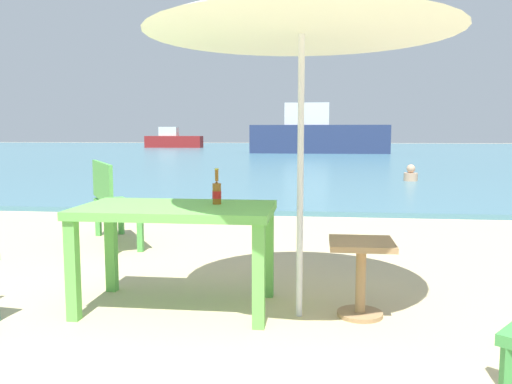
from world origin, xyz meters
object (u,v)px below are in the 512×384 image
object	(u,v)px
patio_umbrella	(302,6)
side_table_wood	(361,267)
beer_bottle_amber	(217,192)
swimmer_person	(411,175)
picnic_table_green	(176,221)
boat_barge	(317,135)
boat_fishing_trawler	(173,140)
bench_green_left	(111,198)

from	to	relation	value
patio_umbrella	side_table_wood	distance (m)	1.82
beer_bottle_amber	swimmer_person	world-z (taller)	beer_bottle_amber
picnic_table_green	beer_bottle_amber	distance (m)	0.36
patio_umbrella	boat_barge	bearing A→B (deg)	89.83
patio_umbrella	boat_fishing_trawler	bearing A→B (deg)	106.90
patio_umbrella	bench_green_left	distance (m)	3.49
bench_green_left	swimmer_person	world-z (taller)	bench_green_left
beer_bottle_amber	picnic_table_green	bearing A→B (deg)	-156.48
beer_bottle_amber	boat_fishing_trawler	xyz separation A→B (m)	(-10.49, 36.37, -0.20)
side_table_wood	boat_barge	size ratio (longest dim) A/B	0.07
boat_fishing_trawler	boat_barge	bearing A→B (deg)	-40.15
picnic_table_green	beer_bottle_amber	xyz separation A→B (m)	(0.28, 0.12, 0.20)
picnic_table_green	boat_fishing_trawler	distance (m)	37.89
bench_green_left	swimmer_person	xyz separation A→B (m)	(4.67, 7.62, -0.30)
boat_barge	side_table_wood	bearing A→B (deg)	-89.27
picnic_table_green	boat_barge	xyz separation A→B (m)	(0.98, 27.05, 0.46)
bench_green_left	side_table_wood	bearing A→B (deg)	-38.36
boat_barge	swimmer_person	bearing A→B (deg)	-82.30
picnic_table_green	side_table_wood	size ratio (longest dim) A/B	2.59
beer_bottle_amber	swimmer_person	bearing A→B (deg)	72.36
swimmer_person	boat_barge	xyz separation A→B (m)	(-2.34, 17.34, 0.87)
swimmer_person	boat_fishing_trawler	size ratio (longest dim) A/B	0.09
beer_bottle_amber	boat_barge	distance (m)	26.94
bench_green_left	boat_fishing_trawler	xyz separation A→B (m)	(-8.87, 34.41, 0.12)
beer_bottle_amber	side_table_wood	world-z (taller)	beer_bottle_amber
picnic_table_green	boat_fishing_trawler	bearing A→B (deg)	105.63
side_table_wood	boat_fishing_trawler	world-z (taller)	boat_fishing_trawler
patio_umbrella	swimmer_person	bearing A→B (deg)	76.06
bench_green_left	swimmer_person	distance (m)	8.94
side_table_wood	swimmer_person	world-z (taller)	side_table_wood
beer_bottle_amber	swimmer_person	distance (m)	10.08
boat_barge	bench_green_left	bearing A→B (deg)	-95.32
boat_fishing_trawler	beer_bottle_amber	bearing A→B (deg)	-73.91
side_table_wood	swimmer_person	size ratio (longest dim) A/B	1.32
bench_green_left	boat_fishing_trawler	distance (m)	35.53
swimmer_person	boat_fishing_trawler	world-z (taller)	boat_fishing_trawler
picnic_table_green	swimmer_person	world-z (taller)	picnic_table_green
boat_fishing_trawler	boat_barge	xyz separation A→B (m)	(11.19, -9.44, 0.45)
bench_green_left	boat_barge	bearing A→B (deg)	84.68
beer_bottle_amber	patio_umbrella	size ratio (longest dim) A/B	0.12
bench_green_left	boat_fishing_trawler	world-z (taller)	boat_fishing_trawler
picnic_table_green	beer_bottle_amber	bearing A→B (deg)	23.52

